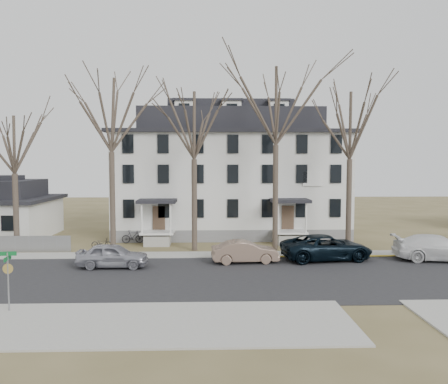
{
  "coord_description": "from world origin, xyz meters",
  "views": [
    {
      "loc": [
        -3.8,
        -22.27,
        6.51
      ],
      "look_at": [
        -2.84,
        9.0,
        4.4
      ],
      "focal_mm": 35.0,
      "sensor_mm": 36.0,
      "label": 1
    }
  ],
  "objects_px": {
    "small_house": "(1,212)",
    "tree_bungalow": "(14,140)",
    "car_silver": "(113,256)",
    "boarding_house": "(230,175)",
    "car_tan": "(245,252)",
    "tree_mid_right": "(350,121)",
    "tree_center": "(276,100)",
    "tree_far_left": "(111,109)",
    "car_navy": "(326,248)",
    "bicycle_left": "(102,243)",
    "car_white": "(438,248)",
    "street_sign": "(8,272)",
    "tree_mid_left": "(194,120)",
    "bicycle_right": "(133,237)"
  },
  "relations": [
    {
      "from": "tree_mid_left",
      "to": "small_house",
      "type": "bearing_deg",
      "value": 159.97
    },
    {
      "from": "car_silver",
      "to": "car_navy",
      "type": "xyz_separation_m",
      "value": [
        13.79,
        1.73,
        0.09
      ]
    },
    {
      "from": "tree_center",
      "to": "car_silver",
      "type": "height_order",
      "value": "tree_center"
    },
    {
      "from": "tree_center",
      "to": "tree_mid_right",
      "type": "height_order",
      "value": "tree_center"
    },
    {
      "from": "tree_bungalow",
      "to": "bicycle_left",
      "type": "xyz_separation_m",
      "value": [
        5.93,
        0.85,
        -7.72
      ]
    },
    {
      "from": "boarding_house",
      "to": "car_silver",
      "type": "height_order",
      "value": "boarding_house"
    },
    {
      "from": "small_house",
      "to": "car_tan",
      "type": "distance_m",
      "value": 22.97
    },
    {
      "from": "car_white",
      "to": "car_tan",
      "type": "bearing_deg",
      "value": 98.98
    },
    {
      "from": "boarding_house",
      "to": "car_tan",
      "type": "distance_m",
      "value": 13.23
    },
    {
      "from": "tree_far_left",
      "to": "tree_center",
      "type": "relative_size",
      "value": 0.93
    },
    {
      "from": "tree_far_left",
      "to": "tree_bungalow",
      "type": "relative_size",
      "value": 1.27
    },
    {
      "from": "car_tan",
      "to": "street_sign",
      "type": "bearing_deg",
      "value": 124.43
    },
    {
      "from": "tree_bungalow",
      "to": "car_silver",
      "type": "bearing_deg",
      "value": -32.88
    },
    {
      "from": "boarding_house",
      "to": "small_house",
      "type": "distance_m",
      "value": 20.34
    },
    {
      "from": "tree_bungalow",
      "to": "street_sign",
      "type": "distance_m",
      "value": 15.61
    },
    {
      "from": "tree_center",
      "to": "car_silver",
      "type": "relative_size",
      "value": 3.37
    },
    {
      "from": "tree_bungalow",
      "to": "car_silver",
      "type": "height_order",
      "value": "tree_bungalow"
    },
    {
      "from": "tree_bungalow",
      "to": "car_white",
      "type": "relative_size",
      "value": 1.87
    },
    {
      "from": "small_house",
      "to": "tree_far_left",
      "type": "bearing_deg",
      "value": -29.39
    },
    {
      "from": "boarding_house",
      "to": "bicycle_left",
      "type": "relative_size",
      "value": 13.73
    },
    {
      "from": "tree_center",
      "to": "car_white",
      "type": "relative_size",
      "value": 2.55
    },
    {
      "from": "tree_mid_right",
      "to": "car_silver",
      "type": "relative_size",
      "value": 2.92
    },
    {
      "from": "car_white",
      "to": "car_navy",
      "type": "bearing_deg",
      "value": 94.42
    },
    {
      "from": "tree_mid_right",
      "to": "car_white",
      "type": "distance_m",
      "value": 10.74
    },
    {
      "from": "car_silver",
      "to": "car_navy",
      "type": "bearing_deg",
      "value": -82.27
    },
    {
      "from": "car_navy",
      "to": "bicycle_left",
      "type": "bearing_deg",
      "value": 67.33
    },
    {
      "from": "boarding_house",
      "to": "car_navy",
      "type": "bearing_deg",
      "value": -63.13
    },
    {
      "from": "tree_center",
      "to": "tree_far_left",
      "type": "bearing_deg",
      "value": 180.0
    },
    {
      "from": "boarding_house",
      "to": "tree_far_left",
      "type": "bearing_deg",
      "value": -137.82
    },
    {
      "from": "tree_mid_right",
      "to": "bicycle_left",
      "type": "xyz_separation_m",
      "value": [
        -18.57,
        0.85,
        -9.2
      ]
    },
    {
      "from": "tree_far_left",
      "to": "car_silver",
      "type": "xyz_separation_m",
      "value": [
        1.13,
        -5.26,
        -9.6
      ]
    },
    {
      "from": "tree_bungalow",
      "to": "tree_far_left",
      "type": "bearing_deg",
      "value": 0.0
    },
    {
      "from": "tree_mid_right",
      "to": "car_navy",
      "type": "distance_m",
      "value": 9.8
    },
    {
      "from": "tree_mid_left",
      "to": "tree_bungalow",
      "type": "distance_m",
      "value": 13.08
    },
    {
      "from": "tree_center",
      "to": "bicycle_right",
      "type": "distance_m",
      "value": 15.56
    },
    {
      "from": "small_house",
      "to": "tree_far_left",
      "type": "height_order",
      "value": "tree_far_left"
    },
    {
      "from": "boarding_house",
      "to": "car_silver",
      "type": "distance_m",
      "value": 16.23
    },
    {
      "from": "tree_mid_left",
      "to": "tree_mid_right",
      "type": "xyz_separation_m",
      "value": [
        11.5,
        0.0,
        0.0
      ]
    },
    {
      "from": "car_silver",
      "to": "bicycle_left",
      "type": "distance_m",
      "value": 6.5
    },
    {
      "from": "small_house",
      "to": "tree_bungalow",
      "type": "relative_size",
      "value": 0.81
    },
    {
      "from": "small_house",
      "to": "car_white",
      "type": "distance_m",
      "value": 34.82
    },
    {
      "from": "bicycle_left",
      "to": "street_sign",
      "type": "distance_m",
      "value": 14.12
    },
    {
      "from": "small_house",
      "to": "tree_mid_right",
      "type": "distance_m",
      "value": 30.08
    },
    {
      "from": "small_house",
      "to": "tree_mid_left",
      "type": "height_order",
      "value": "tree_mid_left"
    },
    {
      "from": "car_tan",
      "to": "tree_mid_left",
      "type": "bearing_deg",
      "value": 34.27
    },
    {
      "from": "tree_bungalow",
      "to": "street_sign",
      "type": "xyz_separation_m",
      "value": [
        5.41,
        -13.19,
        -6.35
      ]
    },
    {
      "from": "bicycle_right",
      "to": "street_sign",
      "type": "bearing_deg",
      "value": 163.15
    },
    {
      "from": "boarding_house",
      "to": "car_navy",
      "type": "xyz_separation_m",
      "value": [
        5.92,
        -11.68,
        -4.55
      ]
    },
    {
      "from": "boarding_house",
      "to": "tree_center",
      "type": "height_order",
      "value": "tree_center"
    },
    {
      "from": "small_house",
      "to": "car_white",
      "type": "xyz_separation_m",
      "value": [
        33.27,
        -10.17,
        -1.41
      ]
    }
  ]
}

